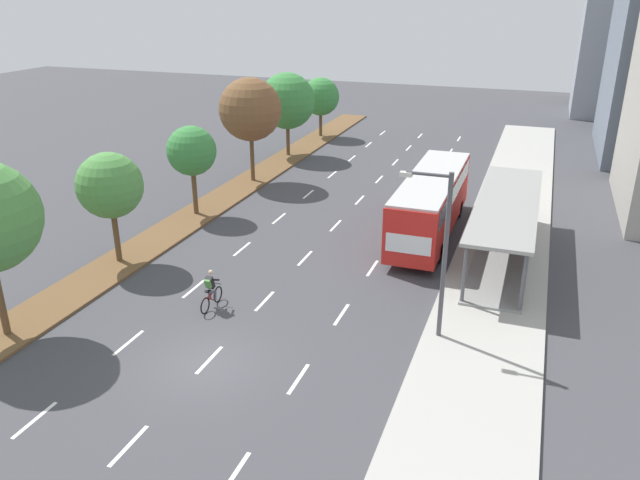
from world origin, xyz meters
TOP-DOWN VIEW (x-y plane):
  - ground_plane at (0.00, 0.00)m, footprint 140.00×140.00m
  - median_strip at (-8.30, 20.00)m, footprint 2.60×52.00m
  - sidewalk_right at (9.25, 20.00)m, footprint 4.50×52.00m
  - lane_divider_left at (-3.50, 17.30)m, footprint 0.14×45.61m
  - lane_divider_center at (0.00, 17.30)m, footprint 0.14×45.61m
  - lane_divider_right at (3.50, 17.30)m, footprint 0.14×45.61m
  - bus_shelter at (9.53, 13.36)m, footprint 2.90×12.37m
  - bus at (5.25, 15.25)m, footprint 2.54×11.29m
  - cyclist at (-1.86, 3.87)m, footprint 0.46×1.82m
  - median_tree_second at (-8.43, 6.47)m, footprint 3.13×3.13m
  - median_tree_third at (-8.37, 13.78)m, footprint 2.86×2.86m
  - median_tree_fourth at (-8.12, 21.08)m, footprint 4.20×4.20m
  - median_tree_fifth at (-8.50, 28.39)m, footprint 4.32×4.32m
  - median_tree_farthest at (-8.37, 35.70)m, footprint 3.30×3.30m
  - streetlight at (7.42, 4.64)m, footprint 1.91×0.24m
  - building_far_right at (16.80, 55.82)m, footprint 7.87×8.32m

SIDE VIEW (x-z plane):
  - ground_plane at x=0.00m, z-range 0.00..0.00m
  - lane_divider_left at x=-3.50m, z-range 0.00..0.01m
  - lane_divider_center at x=0.00m, z-range 0.00..0.01m
  - lane_divider_right at x=3.50m, z-range 0.00..0.01m
  - median_strip at x=-8.30m, z-range 0.00..0.12m
  - sidewalk_right at x=9.25m, z-range 0.00..0.15m
  - cyclist at x=-1.86m, z-range -0.06..1.65m
  - bus_shelter at x=9.53m, z-range 0.44..3.30m
  - bus at x=5.25m, z-range 0.38..3.75m
  - median_tree_farthest at x=-8.37m, z-range 1.02..6.15m
  - median_tree_third at x=-8.37m, z-range 1.27..6.48m
  - streetlight at x=7.42m, z-range 0.64..7.14m
  - median_tree_second at x=-8.43m, z-range 1.24..6.65m
  - median_tree_fifth at x=-8.50m, z-range 1.16..7.58m
  - median_tree_fourth at x=-8.12m, z-range 1.50..8.50m
  - building_far_right at x=16.80m, z-range 0.00..14.01m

